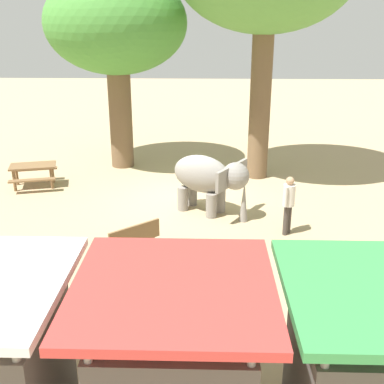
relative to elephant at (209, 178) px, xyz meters
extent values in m
plane|color=tan|center=(0.75, -1.04, -1.10)|extent=(60.00, 60.00, 0.00)
cylinder|color=gray|center=(-0.34, -0.09, -0.73)|extent=(0.32, 0.32, 0.73)
cylinder|color=gray|center=(-0.08, 0.35, -0.73)|extent=(0.32, 0.32, 0.73)
cylinder|color=gray|center=(0.51, -0.62, -0.73)|extent=(0.32, 0.32, 0.73)
cylinder|color=gray|center=(0.78, -0.18, -0.73)|extent=(0.32, 0.32, 0.73)
ellipsoid|color=gray|center=(0.22, -0.14, 0.07)|extent=(2.05, 1.75, 1.10)
sphere|color=gray|center=(-0.74, 0.46, 0.21)|extent=(0.78, 0.78, 0.78)
cone|color=gray|center=(-0.99, 0.61, -0.48)|extent=(0.24, 0.24, 1.23)
cube|color=gray|center=(-0.91, -0.04, 0.21)|extent=(0.42, 0.59, 0.59)
cube|color=gray|center=(-0.37, 0.84, 0.21)|extent=(0.42, 0.59, 0.59)
cylinder|color=#3F3833|center=(-2.06, 1.48, -0.69)|extent=(0.14, 0.14, 0.82)
cylinder|color=#3F3833|center=(-2.16, 1.33, -0.69)|extent=(0.14, 0.14, 0.82)
cylinder|color=silver|center=(-2.11, 1.40, 0.01)|extent=(0.32, 0.32, 0.58)
sphere|color=tan|center=(-2.11, 1.40, 0.41)|extent=(0.22, 0.22, 0.22)
cylinder|color=silver|center=(-1.99, 1.58, 0.03)|extent=(0.09, 0.09, 0.55)
cylinder|color=silver|center=(-2.22, 1.23, 0.03)|extent=(0.09, 0.09, 0.55)
cylinder|color=brown|center=(-1.77, -3.45, 1.62)|extent=(0.73, 0.73, 5.43)
cylinder|color=brown|center=(3.33, -4.63, 0.85)|extent=(0.86, 0.86, 3.90)
ellipsoid|color=#478C38|center=(3.33, -4.63, 4.18)|extent=(5.08, 4.65, 3.60)
cube|color=brown|center=(1.89, 2.82, -0.65)|extent=(1.32, 1.21, 0.06)
cube|color=brown|center=(1.78, 2.95, -0.42)|extent=(1.10, 0.95, 0.40)
cube|color=brown|center=(2.29, 3.16, -0.89)|extent=(0.29, 0.33, 0.42)
cube|color=brown|center=(1.49, 2.48, -0.89)|extent=(0.29, 0.33, 0.42)
cube|color=brown|center=(5.97, -2.11, -0.35)|extent=(1.65, 1.14, 0.06)
cylinder|color=brown|center=(6.48, -1.65, -0.74)|extent=(0.10, 0.10, 0.72)
cylinder|color=brown|center=(6.63, -2.28, -0.74)|extent=(0.10, 0.10, 0.72)
cylinder|color=brown|center=(5.31, -1.95, -0.74)|extent=(0.10, 0.10, 0.72)
cylinder|color=brown|center=(5.47, -2.57, -0.74)|extent=(0.10, 0.10, 0.72)
cube|color=brown|center=(5.82, -1.51, -0.66)|extent=(1.51, 0.60, 0.05)
cube|color=brown|center=(6.12, -2.71, -0.66)|extent=(1.51, 0.60, 0.05)
cylinder|color=gray|center=(-1.22, 7.39, 0.10)|extent=(0.10, 0.10, 2.40)
cube|color=#59514C|center=(0.48, 8.20, -0.10)|extent=(2.00, 1.80, 2.00)
cube|color=#C63833|center=(0.48, 8.20, 1.36)|extent=(2.50, 2.50, 0.12)
cylinder|color=gray|center=(1.38, 7.39, 0.10)|extent=(0.10, 0.10, 2.40)
cylinder|color=gray|center=(-0.42, 7.39, 0.10)|extent=(0.10, 0.10, 2.40)
cylinder|color=gray|center=(2.18, 7.39, 0.10)|extent=(0.10, 0.10, 2.40)
camera|label=1|loc=(0.11, 13.29, 4.52)|focal=44.98mm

